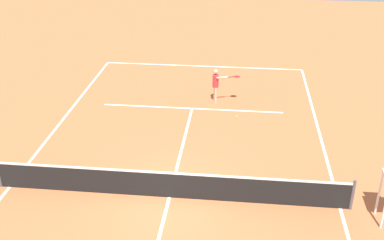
% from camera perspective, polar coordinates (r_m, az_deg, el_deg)
% --- Properties ---
extents(ground_plane, '(60.00, 60.00, 0.00)m').
position_cam_1_polar(ground_plane, '(15.68, -2.73, -9.23)').
color(ground_plane, '#B76038').
extents(court_lines, '(10.97, 24.92, 0.01)m').
position_cam_1_polar(court_lines, '(15.68, -2.73, -9.22)').
color(court_lines, white).
rests_on(court_lines, ground).
extents(tennis_net, '(11.57, 0.10, 1.07)m').
position_cam_1_polar(tennis_net, '(15.39, -2.77, -7.73)').
color(tennis_net, '#4C4C51').
rests_on(tennis_net, ground).
extents(player_serving, '(1.29, 0.46, 1.61)m').
position_cam_1_polar(player_serving, '(21.87, 2.98, 4.48)').
color(player_serving, '#D8A884').
rests_on(player_serving, ground).
extents(tennis_ball, '(0.07, 0.07, 0.07)m').
position_cam_1_polar(tennis_ball, '(20.80, 5.41, 0.41)').
color(tennis_ball, '#CCE033').
rests_on(tennis_ball, ground).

